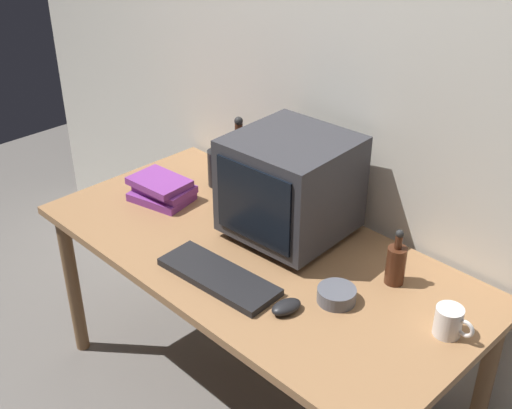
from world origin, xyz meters
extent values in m
plane|color=slate|center=(0.00, 0.00, 0.00)|extent=(6.00, 6.00, 0.00)
cube|color=silver|center=(0.00, 0.45, 1.25)|extent=(4.00, 0.08, 2.50)
cube|color=#9E7047|center=(0.00, 0.00, 0.69)|extent=(1.60, 0.78, 0.03)
cylinder|color=brown|center=(-0.74, -0.33, 0.34)|extent=(0.06, 0.06, 0.67)
cylinder|color=brown|center=(-0.74, 0.33, 0.34)|extent=(0.06, 0.06, 0.67)
cylinder|color=brown|center=(0.74, 0.33, 0.34)|extent=(0.06, 0.06, 0.67)
cube|color=#333338|center=(0.01, 0.16, 0.72)|extent=(0.29, 0.26, 0.03)
cube|color=#333338|center=(0.01, 0.16, 0.90)|extent=(0.40, 0.40, 0.34)
cube|color=black|center=(0.02, -0.03, 0.90)|extent=(0.31, 0.03, 0.27)
cube|color=black|center=(0.04, -0.21, 0.71)|extent=(0.43, 0.18, 0.02)
ellipsoid|color=black|center=(0.30, -0.17, 0.72)|extent=(0.08, 0.11, 0.04)
cylinder|color=#472314|center=(-0.29, 0.20, 0.82)|extent=(0.08, 0.08, 0.24)
cylinder|color=#472314|center=(-0.29, 0.20, 0.98)|extent=(0.03, 0.03, 0.08)
sphere|color=#262626|center=(-0.29, 0.20, 1.03)|extent=(0.03, 0.03, 0.03)
cylinder|color=#472314|center=(0.44, 0.18, 0.77)|extent=(0.06, 0.06, 0.13)
cylinder|color=#472314|center=(0.44, 0.18, 0.85)|extent=(0.02, 0.02, 0.05)
sphere|color=#262626|center=(0.44, 0.18, 0.88)|extent=(0.03, 0.03, 0.03)
cube|color=#843893|center=(-0.51, -0.02, 0.72)|extent=(0.26, 0.21, 0.03)
cube|color=#843893|center=(-0.50, 0.00, 0.75)|extent=(0.24, 0.18, 0.03)
cube|color=#843893|center=(-0.52, -0.01, 0.78)|extent=(0.23, 0.18, 0.03)
cylinder|color=white|center=(0.69, 0.09, 0.75)|extent=(0.08, 0.08, 0.09)
torus|color=white|center=(0.74, 0.09, 0.75)|extent=(0.06, 0.01, 0.06)
cylinder|color=#595B66|center=(0.37, -0.02, 0.73)|extent=(0.12, 0.12, 0.04)
cylinder|color=black|center=(-0.44, 0.23, 0.78)|extent=(0.09, 0.09, 0.15)
camera|label=1|loc=(1.33, -1.31, 1.96)|focal=45.92mm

